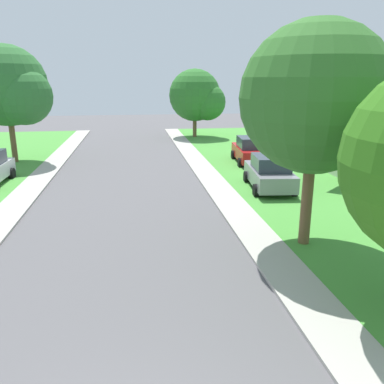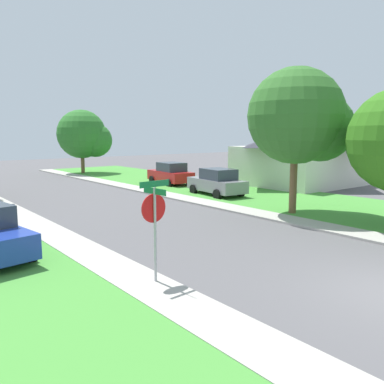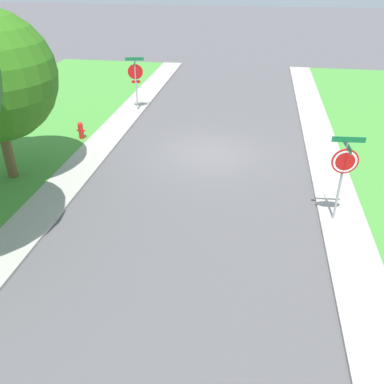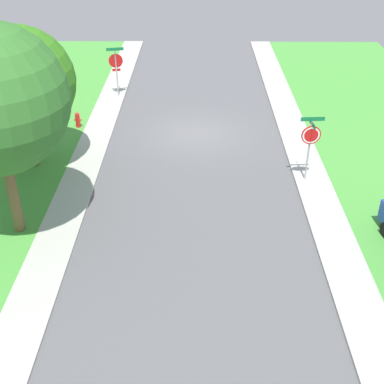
% 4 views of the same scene
% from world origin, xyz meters
% --- Properties ---
extents(ground_plane, '(120.00, 120.00, 0.00)m').
position_xyz_m(ground_plane, '(0.00, 0.00, 0.00)').
color(ground_plane, '#565456').
extents(stop_sign_near_corner, '(0.90, 0.90, 2.77)m').
position_xyz_m(stop_sign_near_corner, '(4.35, -4.81, 1.88)').
color(stop_sign_near_corner, '#9E9EA3').
rests_on(stop_sign_near_corner, ground).
extents(stop_sign_far_corner, '(0.92, 0.92, 2.77)m').
position_xyz_m(stop_sign_far_corner, '(-4.41, 4.42, 1.89)').
color(stop_sign_far_corner, '#9E9EA3').
rests_on(stop_sign_far_corner, ground).
extents(fire_hydrant, '(0.38, 0.22, 0.83)m').
position_xyz_m(fire_hydrant, '(5.73, -0.59, 0.44)').
color(fire_hydrant, red).
rests_on(fire_hydrant, ground).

